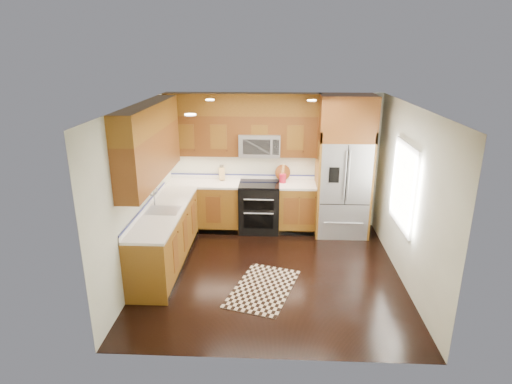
{
  "coord_description": "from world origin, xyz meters",
  "views": [
    {
      "loc": [
        0.05,
        -6.01,
        3.35
      ],
      "look_at": [
        -0.26,
        0.6,
        1.13
      ],
      "focal_mm": 30.0,
      "sensor_mm": 36.0,
      "label": 1
    }
  ],
  "objects_px": {
    "range": "(259,207)",
    "refrigerator": "(344,167)",
    "rug": "(263,288)",
    "knife_block": "(222,174)",
    "utensil_crock": "(283,176)"
  },
  "relations": [
    {
      "from": "range",
      "to": "utensil_crock",
      "type": "relative_size",
      "value": 2.65
    },
    {
      "from": "range",
      "to": "refrigerator",
      "type": "distance_m",
      "value": 1.76
    },
    {
      "from": "knife_block",
      "to": "utensil_crock",
      "type": "distance_m",
      "value": 1.19
    },
    {
      "from": "refrigerator",
      "to": "rug",
      "type": "height_order",
      "value": "refrigerator"
    },
    {
      "from": "rug",
      "to": "knife_block",
      "type": "distance_m",
      "value": 2.76
    },
    {
      "from": "refrigerator",
      "to": "rug",
      "type": "distance_m",
      "value": 2.86
    },
    {
      "from": "range",
      "to": "knife_block",
      "type": "distance_m",
      "value": 0.98
    },
    {
      "from": "refrigerator",
      "to": "utensil_crock",
      "type": "xyz_separation_m",
      "value": [
        -1.11,
        0.14,
        -0.24
      ]
    },
    {
      "from": "range",
      "to": "knife_block",
      "type": "bearing_deg",
      "value": 162.26
    },
    {
      "from": "knife_block",
      "to": "utensil_crock",
      "type": "height_order",
      "value": "utensil_crock"
    },
    {
      "from": "refrigerator",
      "to": "knife_block",
      "type": "xyz_separation_m",
      "value": [
        -2.29,
        0.27,
        -0.24
      ]
    },
    {
      "from": "range",
      "to": "rug",
      "type": "height_order",
      "value": "range"
    },
    {
      "from": "rug",
      "to": "knife_block",
      "type": "xyz_separation_m",
      "value": [
        -0.88,
        2.4,
        1.06
      ]
    },
    {
      "from": "refrigerator",
      "to": "knife_block",
      "type": "bearing_deg",
      "value": 173.17
    },
    {
      "from": "range",
      "to": "rug",
      "type": "distance_m",
      "value": 2.21
    }
  ]
}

